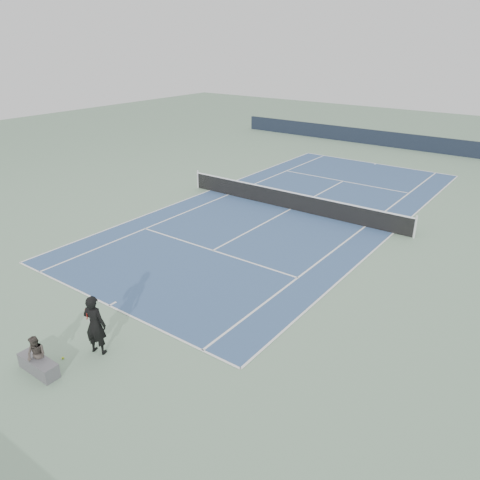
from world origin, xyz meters
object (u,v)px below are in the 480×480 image
Objects in this scene: tennis_player at (95,325)px; spectator_bench at (38,360)px; tennis_ball at (63,358)px; tennis_net at (291,200)px.

spectator_bench is (-0.56, -1.51, -0.53)m from tennis_player.
tennis_ball is at bearing 87.46° from spectator_bench.
spectator_bench is (1.18, -15.19, -0.12)m from tennis_net.
tennis_player is 24.66× the size of tennis_ball.
tennis_player is 1.34× the size of spectator_bench.
tennis_player is at bearing 56.92° from tennis_ball.
spectator_bench reaches higher than tennis_net.
spectator_bench is at bearing -92.54° from tennis_ball.
tennis_ball is 0.78m from spectator_bench.
tennis_player is (1.75, -13.68, 0.41)m from tennis_net.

